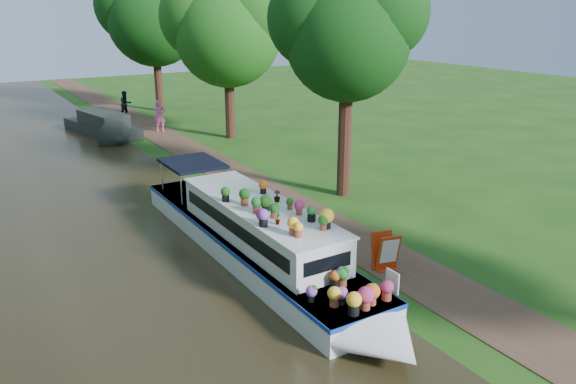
{
  "coord_description": "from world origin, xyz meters",
  "views": [
    {
      "loc": [
        -9.61,
        -14.59,
        7.37
      ],
      "look_at": [
        -0.03,
        1.09,
        1.3
      ],
      "focal_mm": 35.0,
      "sensor_mm": 36.0,
      "label": 1
    }
  ],
  "objects_px": {
    "pedestrian_pink": "(160,116)",
    "sandwich_board": "(386,253)",
    "second_boat": "(104,126)",
    "pedestrian_dark": "(126,104)",
    "plant_boat": "(260,237)"
  },
  "relations": [
    {
      "from": "pedestrian_pink",
      "to": "sandwich_board",
      "type": "bearing_deg",
      "value": -81.81
    },
    {
      "from": "second_boat",
      "to": "pedestrian_pink",
      "type": "xyz_separation_m",
      "value": [
        3.24,
        -0.81,
        0.42
      ]
    },
    {
      "from": "sandwich_board",
      "to": "pedestrian_dark",
      "type": "height_order",
      "value": "pedestrian_dark"
    },
    {
      "from": "pedestrian_pink",
      "to": "pedestrian_dark",
      "type": "relative_size",
      "value": 1.06
    },
    {
      "from": "second_boat",
      "to": "plant_boat",
      "type": "bearing_deg",
      "value": -102.75
    },
    {
      "from": "pedestrian_dark",
      "to": "sandwich_board",
      "type": "bearing_deg",
      "value": -104.16
    },
    {
      "from": "plant_boat",
      "to": "sandwich_board",
      "type": "distance_m",
      "value": 3.73
    },
    {
      "from": "plant_boat",
      "to": "pedestrian_dark",
      "type": "xyz_separation_m",
      "value": [
        3.31,
        25.51,
        0.08
      ]
    },
    {
      "from": "second_boat",
      "to": "sandwich_board",
      "type": "height_order",
      "value": "second_boat"
    },
    {
      "from": "second_boat",
      "to": "sandwich_board",
      "type": "bearing_deg",
      "value": -95.31
    },
    {
      "from": "sandwich_board",
      "to": "pedestrian_pink",
      "type": "height_order",
      "value": "pedestrian_pink"
    },
    {
      "from": "second_boat",
      "to": "pedestrian_dark",
      "type": "bearing_deg",
      "value": 49.38
    },
    {
      "from": "plant_boat",
      "to": "pedestrian_dark",
      "type": "distance_m",
      "value": 25.73
    },
    {
      "from": "plant_boat",
      "to": "pedestrian_pink",
      "type": "xyz_separation_m",
      "value": [
        3.74,
        19.69,
        0.13
      ]
    },
    {
      "from": "sandwich_board",
      "to": "pedestrian_pink",
      "type": "xyz_separation_m",
      "value": [
        0.82,
        22.0,
        0.46
      ]
    }
  ]
}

